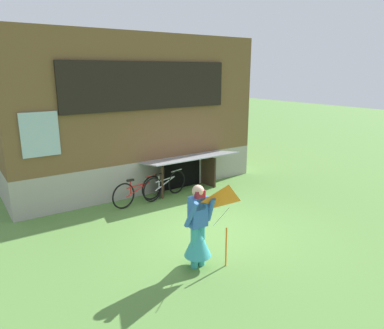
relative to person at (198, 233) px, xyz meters
The scene contains 6 objects.
ground_plane 1.92m from the person, 43.59° to the left, with size 60.00×60.00×0.00m, color #56843D.
log_house 7.13m from the person, 79.23° to the left, with size 7.80×6.28×4.70m.
person is the anchor object (origin of this frame).
kite 0.86m from the person, 57.06° to the right, with size 0.91×0.81×1.66m.
bicycle_silver 3.99m from the person, 68.72° to the left, with size 1.67×0.47×0.78m.
bicycle_red 3.72m from the person, 81.57° to the left, with size 1.69×0.36×0.78m.
Camera 1 is at (-4.88, -6.25, 3.65)m, focal length 33.40 mm.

